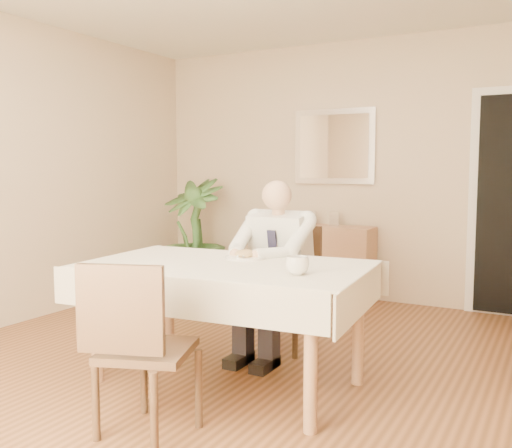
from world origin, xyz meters
The scene contains 16 objects.
room centered at (0.00, 0.00, 1.30)m, with size 5.00×5.02×2.60m.
mirror centered at (-0.25, 2.47, 1.55)m, with size 0.86×0.04×0.76m.
dining_table centered at (0.06, -0.13, 0.67)m, with size 1.79×1.15×0.75m.
chair_far centered at (0.06, 0.75, 0.51)m, with size 0.47×0.47×0.90m.
chair_near centered at (0.07, -0.98, 0.50)m, with size 0.54×0.55×0.89m.
seated_man centered at (0.06, 0.46, 0.69)m, with size 0.48×0.72×1.24m.
plate centered at (0.07, 0.09, 0.76)m, with size 0.26×0.26×0.02m, color white.
food centered at (0.07, 0.09, 0.78)m, with size 0.14×0.14×0.06m, color olive.
knife centered at (0.11, 0.03, 0.78)m, with size 0.01×0.01×0.13m, color silver.
fork centered at (0.03, 0.03, 0.78)m, with size 0.01×0.01×0.13m, color silver.
coffee_mug centered at (0.59, -0.26, 0.80)m, with size 0.13×0.13×0.10m, color white.
sideboard centered at (-0.25, 2.32, 0.38)m, with size 0.94×0.32×0.75m, color #A67954.
photo_frame_left centered at (-0.64, 2.34, 0.82)m, with size 0.10×0.02×0.14m, color silver.
photo_frame_center centered at (-0.43, 2.33, 0.82)m, with size 0.10×0.02×0.14m, color silver.
photo_frame_right centered at (-0.18, 2.33, 0.82)m, with size 0.10×0.02×0.14m, color silver.
potted_palm centered at (-1.63, 1.93, 0.61)m, with size 0.68×0.68×1.22m, color #305423.
Camera 1 is at (1.86, -3.06, 1.33)m, focal length 40.00 mm.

